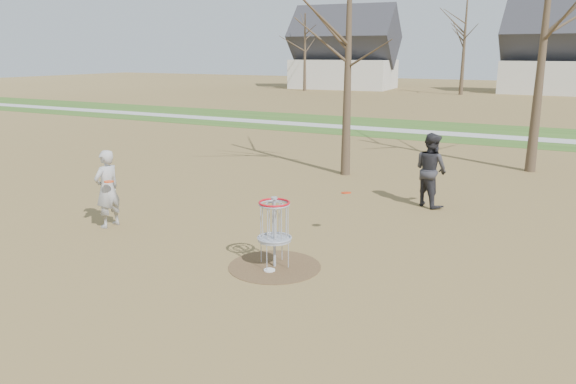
% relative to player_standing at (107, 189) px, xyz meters
% --- Properties ---
extents(ground, '(160.00, 160.00, 0.00)m').
position_rel_player_standing_xyz_m(ground, '(4.73, -0.42, -0.92)').
color(ground, brown).
rests_on(ground, ground).
extents(green_band, '(160.00, 8.00, 0.01)m').
position_rel_player_standing_xyz_m(green_band, '(4.73, 20.58, -0.91)').
color(green_band, '#2D5119').
rests_on(green_band, ground).
extents(footpath, '(160.00, 1.50, 0.01)m').
position_rel_player_standing_xyz_m(footpath, '(4.73, 19.58, -0.90)').
color(footpath, '#9E9E99').
rests_on(footpath, green_band).
extents(dirt_circle, '(1.80, 1.80, 0.01)m').
position_rel_player_standing_xyz_m(dirt_circle, '(4.73, -0.42, -0.91)').
color(dirt_circle, '#47331E').
rests_on(dirt_circle, ground).
extents(player_standing, '(0.50, 0.71, 1.84)m').
position_rel_player_standing_xyz_m(player_standing, '(0.00, 0.00, 0.00)').
color(player_standing, '#A4A4A4').
rests_on(player_standing, ground).
extents(player_throwing, '(1.21, 1.15, 1.98)m').
position_rel_player_standing_xyz_m(player_throwing, '(6.25, 5.41, 0.07)').
color(player_throwing, '#2C2B2F').
rests_on(player_throwing, ground).
extents(disc_grounded, '(0.22, 0.22, 0.02)m').
position_rel_player_standing_xyz_m(disc_grounded, '(4.75, -0.67, -0.90)').
color(disc_grounded, silver).
rests_on(disc_grounded, dirt_circle).
extents(discs_in_play, '(5.19, 2.33, 0.19)m').
position_rel_player_standing_xyz_m(discs_in_play, '(2.88, 0.91, 0.17)').
color(discs_in_play, red).
rests_on(discs_in_play, ground).
extents(disc_golf_basket, '(0.64, 0.64, 1.35)m').
position_rel_player_standing_xyz_m(disc_golf_basket, '(4.73, -0.42, -0.01)').
color(disc_golf_basket, '#9EA3AD').
rests_on(disc_golf_basket, ground).
extents(bare_trees, '(52.62, 44.98, 9.00)m').
position_rel_player_standing_xyz_m(bare_trees, '(6.51, 35.36, 4.43)').
color(bare_trees, '#382B1E').
rests_on(bare_trees, ground).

